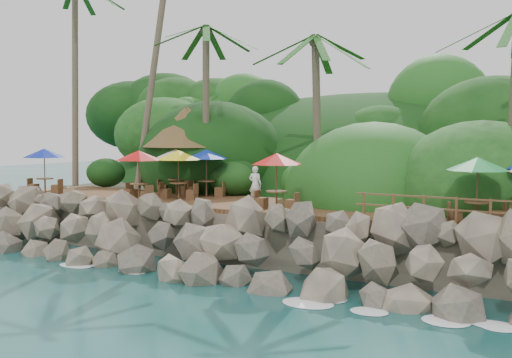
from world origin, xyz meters
The scene contains 11 objects.
ground centered at (0.00, 0.00, 0.00)m, with size 140.00×140.00×0.00m, color #19514F.
land_base centered at (0.00, 16.00, 1.05)m, with size 32.00×25.20×2.10m, color gray.
jungle_hill centered at (0.00, 23.50, 0.00)m, with size 44.80×28.00×15.40m, color #143811.
seawall centered at (0.00, 2.00, 1.15)m, with size 29.00×4.00×2.30m, color gray, non-canonical shape.
terrace centered at (0.00, 6.00, 2.20)m, with size 26.00×5.00×0.20m, color brown.
jungle_foliage centered at (0.00, 15.00, 0.00)m, with size 44.00×16.00×12.00m, color #143811, non-canonical shape.
foam_line centered at (0.00, 0.30, 0.03)m, with size 25.20×0.80×0.06m.
palapa centered at (-6.13, 9.20, 5.79)m, with size 4.84×4.84×4.60m.
dining_clusters centered at (0.37, 5.83, 4.25)m, with size 25.76×5.36×2.34m.
railing centered at (9.21, 3.65, 2.91)m, with size 7.20×0.10×1.00m.
waiter centered at (-0.18, 6.23, 3.13)m, with size 0.61×0.40×1.66m, color white.
Camera 1 is at (13.41, -17.59, 5.53)m, focal length 42.54 mm.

